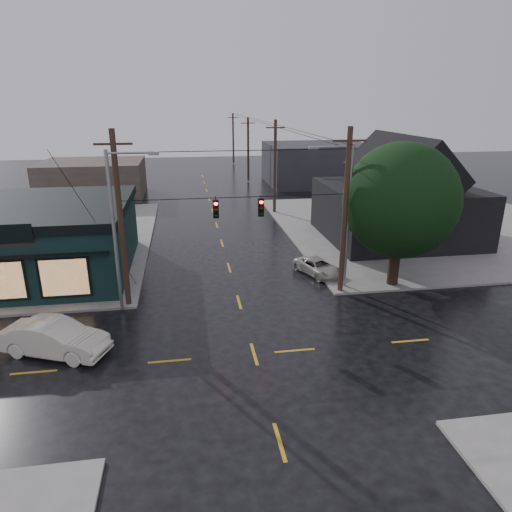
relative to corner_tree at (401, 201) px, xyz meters
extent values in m
plane|color=black|center=(-10.22, -7.00, -5.65)|extent=(160.00, 160.00, 0.00)
cube|color=slate|center=(9.78, 13.00, -5.58)|extent=(28.00, 28.00, 0.15)
cube|color=black|center=(-25.22, 6.00, -3.40)|extent=(16.00, 12.00, 4.20)
cube|color=black|center=(-25.22, 6.00, -1.00)|extent=(16.30, 12.30, 0.60)
cube|color=black|center=(4.78, 10.00, -3.25)|extent=(12.00, 11.00, 4.50)
cylinder|color=black|center=(0.00, 0.00, -3.55)|extent=(0.70, 0.70, 3.91)
sphere|color=black|center=(0.00, 0.00, 0.02)|extent=(7.16, 7.16, 7.16)
cylinder|color=black|center=(-10.22, -0.50, 0.65)|extent=(13.00, 0.04, 0.04)
cube|color=#40332E|center=(-24.22, 33.00, -3.45)|extent=(12.00, 10.00, 4.40)
cube|color=#28282D|center=(5.78, 38.00, -2.85)|extent=(14.00, 12.00, 5.60)
imported|color=silver|center=(-19.57, -5.50, -4.81)|extent=(5.41, 3.59, 1.69)
imported|color=#B2AEA4|center=(-4.22, 2.69, -5.10)|extent=(3.17, 4.38, 1.11)
camera|label=1|loc=(-13.11, -25.92, 5.93)|focal=32.00mm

